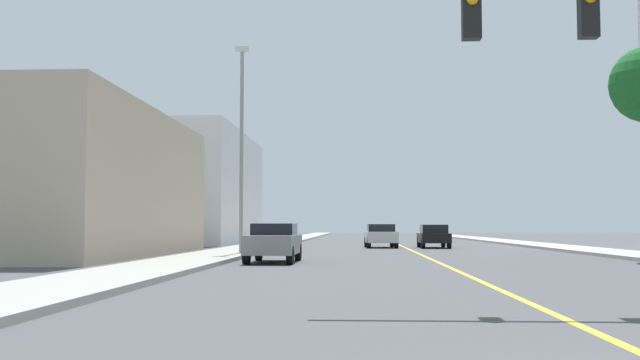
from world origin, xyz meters
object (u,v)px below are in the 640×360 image
Objects in this scene: car_gray at (274,242)px; car_silver at (381,235)px; street_lamp at (242,139)px; car_black at (434,236)px.

car_silver is at bearing -102.91° from car_gray.
street_lamp reaches higher than car_silver.
street_lamp is at bearing -126.84° from car_black.
car_silver reaches higher than car_black.
car_silver is at bearing 63.72° from street_lamp.
car_gray is at bearing -106.39° from car_silver.
car_gray is 19.43m from car_black.
car_black is (3.17, -0.42, -0.01)m from car_silver.
street_lamp is 2.29× the size of car_gray.
street_lamp is at bearing -67.58° from car_gray.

